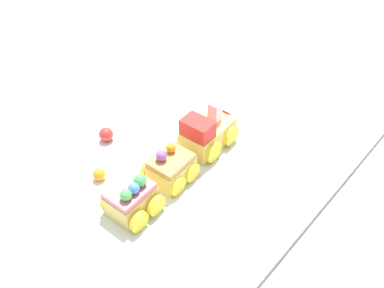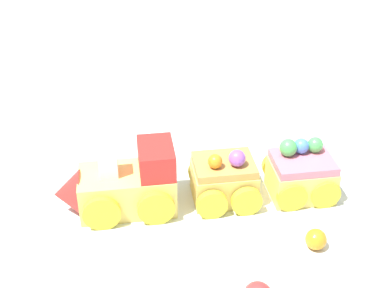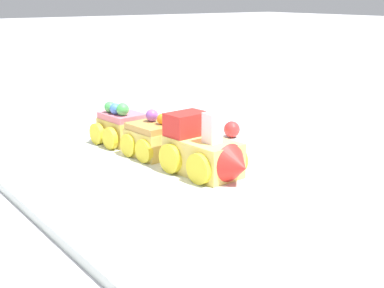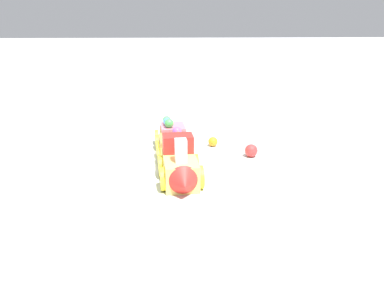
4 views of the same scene
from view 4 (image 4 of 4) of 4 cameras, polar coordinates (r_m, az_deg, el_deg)
ground_plane at (r=0.72m, az=-2.68°, el=-4.29°), size 10.00×10.00×0.00m
display_board at (r=0.71m, az=-2.69°, el=-3.84°), size 0.81×0.42×0.01m
cake_train_locomotive at (r=0.63m, az=-1.62°, el=-3.65°), size 0.13×0.08×0.08m
cake_car_caramel at (r=0.73m, az=-2.52°, el=-0.75°), size 0.07×0.07×0.06m
cake_car_strawberry at (r=0.81m, az=-3.14°, el=1.33°), size 0.07×0.07×0.07m
gumball_red at (r=0.76m, az=9.13°, el=-0.99°), size 0.03×0.03×0.03m
gumball_orange at (r=0.82m, az=3.33°, el=0.37°), size 0.02×0.02×0.02m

